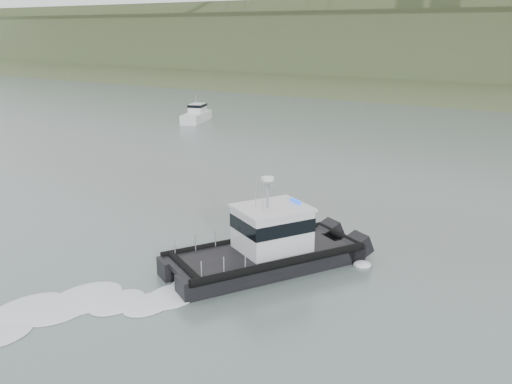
{
  "coord_description": "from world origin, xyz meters",
  "views": [
    {
      "loc": [
        16.48,
        -16.96,
        11.46
      ],
      "look_at": [
        -0.97,
        9.48,
        2.4
      ],
      "focal_mm": 40.0,
      "sensor_mm": 36.0,
      "label": 1
    }
  ],
  "objects": [
    {
      "name": "ground",
      "position": [
        0.0,
        0.0,
        0.0
      ],
      "size": [
        400.0,
        400.0,
        0.0
      ],
      "primitive_type": "plane",
      "color": "#52615D",
      "rests_on": "ground"
    },
    {
      "name": "patrol_boat",
      "position": [
        2.38,
        5.35,
        1.2
      ],
      "size": [
        7.83,
        10.44,
        4.81
      ],
      "rotation": [
        0.0,
        0.0,
        -0.49
      ],
      "color": "black",
      "rests_on": "ground"
    },
    {
      "name": "motorboat",
      "position": [
        -30.19,
        39.86,
        0.88
      ],
      "size": [
        4.24,
        6.78,
        3.54
      ],
      "rotation": [
        0.0,
        0.0,
        0.35
      ],
      "color": "silver",
      "rests_on": "ground"
    }
  ]
}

